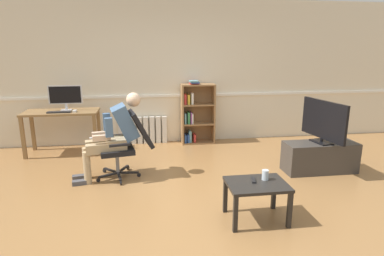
# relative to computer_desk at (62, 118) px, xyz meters

# --- Properties ---
(ground_plane) EXTENTS (18.00, 18.00, 0.00)m
(ground_plane) POSITION_rel_computer_desk_xyz_m (1.95, -2.15, -0.64)
(ground_plane) COLOR olive
(back_wall) EXTENTS (12.00, 0.13, 2.70)m
(back_wall) POSITION_rel_computer_desk_xyz_m (1.95, 0.50, 0.71)
(back_wall) COLOR beige
(back_wall) RESTS_ON ground_plane
(computer_desk) EXTENTS (1.24, 0.57, 0.76)m
(computer_desk) POSITION_rel_computer_desk_xyz_m (0.00, 0.00, 0.00)
(computer_desk) COLOR olive
(computer_desk) RESTS_ON ground_plane
(imac_monitor) EXTENTS (0.57, 0.14, 0.43)m
(imac_monitor) POSITION_rel_computer_desk_xyz_m (0.08, 0.08, 0.37)
(imac_monitor) COLOR silver
(imac_monitor) RESTS_ON computer_desk
(keyboard) EXTENTS (0.39, 0.12, 0.02)m
(keyboard) POSITION_rel_computer_desk_xyz_m (0.00, -0.14, 0.13)
(keyboard) COLOR black
(keyboard) RESTS_ON computer_desk
(computer_mouse) EXTENTS (0.06, 0.10, 0.03)m
(computer_mouse) POSITION_rel_computer_desk_xyz_m (0.25, -0.12, 0.13)
(computer_mouse) COLOR white
(computer_mouse) RESTS_ON computer_desk
(bookshelf) EXTENTS (0.64, 0.29, 1.22)m
(bookshelf) POSITION_rel_computer_desk_xyz_m (2.40, 0.29, -0.06)
(bookshelf) COLOR olive
(bookshelf) RESTS_ON ground_plane
(radiator) EXTENTS (0.93, 0.08, 0.52)m
(radiator) POSITION_rel_computer_desk_xyz_m (1.38, 0.39, -0.38)
(radiator) COLOR white
(radiator) RESTS_ON ground_plane
(office_chair) EXTENTS (0.84, 0.63, 0.96)m
(office_chair) POSITION_rel_computer_desk_xyz_m (1.18, -1.24, -0.12)
(office_chair) COLOR black
(office_chair) RESTS_ON ground_plane
(person_seated) EXTENTS (1.01, 0.49, 1.22)m
(person_seated) POSITION_rel_computer_desk_xyz_m (0.99, -1.28, 0.01)
(person_seated) COLOR tan
(person_seated) RESTS_ON ground_plane
(tv_stand) EXTENTS (1.07, 0.40, 0.45)m
(tv_stand) POSITION_rel_computer_desk_xyz_m (4.02, -1.48, -0.41)
(tv_stand) COLOR #3D3833
(tv_stand) RESTS_ON ground_plane
(tv_screen) EXTENTS (0.25, 0.90, 0.63)m
(tv_screen) POSITION_rel_computer_desk_xyz_m (4.02, -1.48, 0.14)
(tv_screen) COLOR black
(tv_screen) RESTS_ON tv_stand
(coffee_table) EXTENTS (0.64, 0.48, 0.43)m
(coffee_table) POSITION_rel_computer_desk_xyz_m (2.59, -2.71, -0.28)
(coffee_table) COLOR black
(coffee_table) RESTS_ON ground_plane
(drinking_glass) EXTENTS (0.07, 0.07, 0.11)m
(drinking_glass) POSITION_rel_computer_desk_xyz_m (2.71, -2.64, -0.16)
(drinking_glass) COLOR silver
(drinking_glass) RESTS_ON coffee_table
(spare_remote) EXTENTS (0.07, 0.15, 0.02)m
(spare_remote) POSITION_rel_computer_desk_xyz_m (2.58, -2.65, -0.20)
(spare_remote) COLOR black
(spare_remote) RESTS_ON coffee_table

